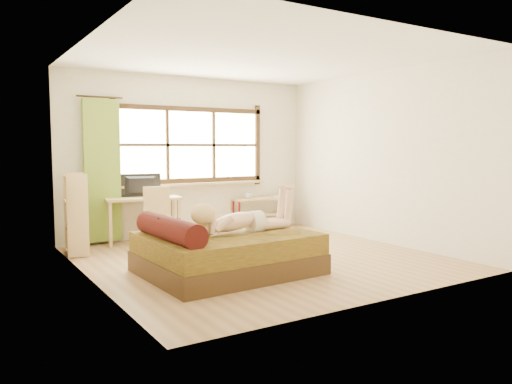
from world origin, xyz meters
TOP-DOWN VIEW (x-y plane):
  - floor at (0.00, 0.00)m, footprint 4.50×4.50m
  - ceiling at (0.00, 0.00)m, footprint 4.50×4.50m
  - wall_back at (0.00, 2.25)m, footprint 4.50×0.00m
  - wall_front at (0.00, -2.25)m, footprint 4.50×0.00m
  - wall_left at (-2.25, 0.00)m, footprint 0.00×4.50m
  - wall_right at (2.25, 0.00)m, footprint 0.00×4.50m
  - window at (0.00, 2.22)m, footprint 2.80×0.16m
  - curtain at (-1.55, 2.13)m, footprint 0.55×0.10m
  - bed at (-0.80, -0.46)m, footprint 2.00×1.63m
  - woman at (-0.60, -0.50)m, footprint 1.37×0.45m
  - kitten at (-1.47, -0.35)m, footprint 0.30×0.13m
  - desk at (-0.97, 1.95)m, footprint 1.23×0.71m
  - monitor at (-0.97, 2.00)m, footprint 0.64×0.18m
  - chair at (-0.86, 1.58)m, footprint 0.46×0.46m
  - pipe_shelf at (1.37, 2.07)m, footprint 1.18×0.36m
  - cup at (1.06, 2.07)m, footprint 0.14×0.14m
  - book at (1.56, 2.07)m, footprint 0.19×0.25m
  - bookshelf at (-2.08, 1.56)m, footprint 0.34×0.53m

SIDE VIEW (x-z plane):
  - floor at x=0.00m, z-range 0.00..0.00m
  - bed at x=-0.80m, z-range -0.11..0.63m
  - pipe_shelf at x=1.37m, z-range 0.10..0.76m
  - chair at x=-0.86m, z-range 0.05..0.96m
  - bookshelf at x=-2.08m, z-range 0.01..1.15m
  - book at x=1.56m, z-range 0.58..0.60m
  - kitten at x=-1.47m, z-range 0.48..0.72m
  - desk at x=-0.97m, z-range 0.27..0.99m
  - cup at x=1.06m, z-range 0.58..0.69m
  - woman at x=-0.60m, z-range 0.48..1.07m
  - monitor at x=-0.97m, z-range 0.72..1.09m
  - curtain at x=-1.55m, z-range 0.05..2.25m
  - wall_back at x=0.00m, z-range -0.90..3.60m
  - wall_front at x=0.00m, z-range -0.90..3.60m
  - wall_left at x=-2.25m, z-range -0.90..3.60m
  - wall_right at x=2.25m, z-range -0.90..3.60m
  - window at x=0.00m, z-range 0.78..2.24m
  - ceiling at x=0.00m, z-range 2.70..2.70m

